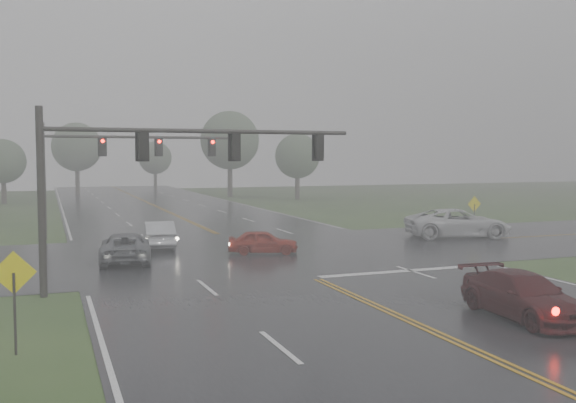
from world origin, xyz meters
name	(u,v)px	position (x,y,z in m)	size (l,w,h in m)	color
main_road	(269,258)	(0.00, 20.00, 0.00)	(18.00, 160.00, 0.02)	black
cross_street	(256,252)	(0.00, 22.00, 0.00)	(120.00, 14.00, 0.02)	black
stop_bar	(410,271)	(4.50, 14.40, 0.00)	(8.50, 0.50, 0.01)	silver
sedan_maroon	(523,319)	(3.42, 6.19, 0.00)	(1.91, 4.70, 1.36)	#370A0C
sedan_red	(263,254)	(0.12, 21.25, 0.00)	(1.42, 3.52, 1.20)	maroon
sedan_silver	(159,248)	(-4.43, 25.31, 0.00)	(1.52, 4.35, 1.43)	#B9BCC1
car_grey	(126,262)	(-6.66, 21.16, 0.00)	(2.23, 4.84, 1.35)	#56595D
pickup_white	(458,238)	(13.22, 23.24, 0.00)	(2.88, 6.25, 1.74)	silver
signal_gantry_near	(146,163)	(-6.60, 14.51, 4.66)	(11.76, 0.29, 6.64)	black
signal_gantry_far	(104,158)	(-6.72, 31.11, 4.83)	(11.45, 0.35, 6.92)	black
sign_diamond_west	(14,285)	(-10.82, 7.76, 1.75)	(1.08, 0.13, 2.59)	black
sign_diamond_east	(474,209)	(15.16, 24.29, 1.64)	(1.01, 0.12, 2.43)	black
tree_nw_a	(3,161)	(-14.24, 63.57, 4.42)	(4.59, 4.59, 6.73)	#2F271E
tree_ne_a	(230,140)	(10.94, 66.55, 6.88)	(7.12, 7.12, 10.46)	#2F271E
tree_n_mid	(77,147)	(-6.26, 79.38, 6.16)	(6.38, 6.38, 9.38)	#2F271E
tree_e_near	(297,156)	(16.88, 59.14, 4.96)	(5.14, 5.14, 7.55)	#2F271E
tree_n_far	(155,158)	(5.14, 87.25, 4.73)	(4.90, 4.90, 7.20)	#2F271E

